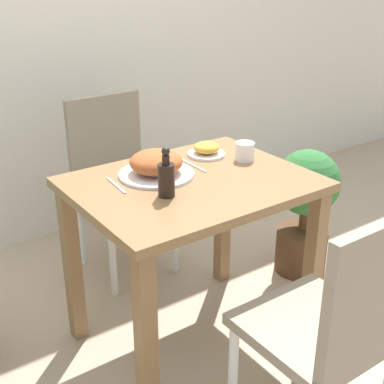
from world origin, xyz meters
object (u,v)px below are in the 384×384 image
Objects in this scene: chair_far at (117,175)px; potted_plant_right at (305,204)px; food_plate at (156,165)px; chair_near at (336,323)px; side_plate at (206,150)px; sauce_bottle at (166,178)px; drink_cup at (245,151)px.

potted_plant_right is (0.73, -0.62, -0.13)m from chair_far.
chair_far is 3.03× the size of food_plate.
potted_plant_right is at bearing 0.36° from food_plate.
chair_near is 1.00× the size of chair_far.
chair_far is 0.70m from food_plate.
sauce_bottle is at bearing -145.16° from side_plate.
drink_cup is at bearing 14.42° from sauce_bottle.
food_plate reaches higher than potted_plant_right.
chair_near is 0.86m from drink_cup.
sauce_bottle is at bearing -111.41° from food_plate.
potted_plant_right is (0.48, 0.07, -0.40)m from drink_cup.
food_plate is 1.61× the size of sauce_bottle.
chair_far is 1.35× the size of potted_plant_right.
side_plate is 0.24× the size of potted_plant_right.
sauce_bottle is 0.28× the size of potted_plant_right.
food_plate is at bearing -81.85° from chair_near.
drink_cup is 0.63m from potted_plant_right.
chair_far is at bearing 105.31° from side_plate.
side_plate is 0.17m from drink_cup.
side_plate is (0.18, 0.90, 0.26)m from chair_near.
sauce_bottle is at bearing -104.99° from chair_far.
chair_near is at bearing -91.02° from chair_far.
side_plate is 0.87× the size of sauce_bottle.
chair_near is at bearing -81.85° from food_plate.
potted_plant_right is (0.76, 0.84, -0.13)m from chair_near.
chair_near is 4.87× the size of sauce_bottle.
food_plate is at bearing -103.01° from chair_far.
sauce_bottle is (-0.22, -0.81, 0.31)m from chair_far.
chair_far is at bearing 76.99° from food_plate.
side_plate reaches higher than potted_plant_right.
side_plate is 2.01× the size of drink_cup.
chair_near is 11.22× the size of drink_cup.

